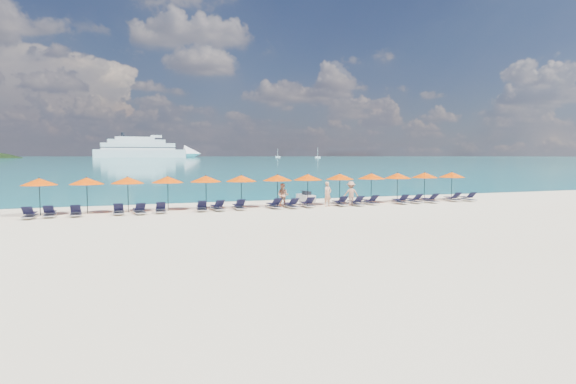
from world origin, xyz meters
name	(u,v)px	position (x,y,z in m)	size (l,w,h in m)	color
ground	(305,216)	(0.00, 0.00, 0.00)	(1400.00, 1400.00, 0.00)	beige
sea	(124,157)	(0.00, 660.00, 0.01)	(1600.00, 1300.00, 0.01)	#1FA9B2
cruise_ship	(150,150)	(30.20, 606.81, 9.64)	(134.33, 30.97, 37.06)	white
sailboat_near	(318,157)	(210.54, 489.00, 1.23)	(6.53, 2.18, 11.96)	white
sailboat_far	(278,157)	(191.07, 577.24, 1.22)	(6.46, 2.15, 11.84)	white
jetski	(306,197)	(3.36, 8.28, 0.32)	(0.84, 2.20, 0.78)	silver
beachgoer_a	(328,194)	(3.39, 4.25, 0.87)	(0.64, 0.42, 1.74)	tan
beachgoer_b	(283,195)	(0.29, 4.82, 0.83)	(0.80, 0.46, 1.65)	tan
beachgoer_c	(351,193)	(5.24, 4.32, 0.86)	(1.11, 0.52, 1.72)	tan
umbrella_0	(39,182)	(-14.77, 5.41, 2.02)	(2.10, 2.10, 2.28)	black
umbrella_1	(87,181)	(-12.18, 5.43, 2.02)	(2.10, 2.10, 2.28)	black
umbrella_2	(128,180)	(-9.80, 5.51, 2.02)	(2.10, 2.10, 2.28)	black
umbrella_3	(168,179)	(-7.35, 5.55, 2.02)	(2.10, 2.10, 2.28)	black
umbrella_4	(206,179)	(-4.88, 5.54, 2.02)	(2.10, 2.10, 2.28)	black
umbrella_5	(241,178)	(-2.53, 5.31, 2.02)	(2.10, 2.10, 2.28)	black
umbrella_6	(277,178)	(0.10, 5.46, 2.02)	(2.10, 2.10, 2.28)	black
umbrella_7	(308,177)	(2.36, 5.42, 2.02)	(2.10, 2.10, 2.28)	black
umbrella_8	(340,177)	(4.90, 5.46, 2.02)	(2.10, 2.10, 2.28)	black
umbrella_9	(371,176)	(7.45, 5.36, 2.02)	(2.10, 2.10, 2.28)	black
umbrella_10	(398,176)	(9.70, 5.35, 2.02)	(2.10, 2.10, 2.28)	black
umbrella_11	(425,175)	(12.30, 5.56, 2.02)	(2.10, 2.10, 2.28)	black
umbrella_12	(452,175)	(14.72, 5.35, 2.02)	(2.10, 2.10, 2.28)	black
lounger_0	(30,214)	(-15.15, 4.13, 0.24)	(0.67, 1.72, 0.66)	silver
lounger_1	(50,213)	(-14.15, 4.40, 0.24)	(0.63, 1.70, 0.66)	silver
lounger_2	(76,212)	(-12.75, 4.31, 0.24)	(0.68, 1.72, 0.66)	silver
lounger_3	(119,211)	(-10.38, 4.36, 0.24)	(0.68, 1.72, 0.66)	silver
lounger_4	(139,210)	(-9.20, 4.13, 0.24)	(0.78, 1.75, 0.66)	silver
lounger_5	(161,209)	(-7.92, 4.37, 0.24)	(0.70, 1.73, 0.66)	silver
lounger_6	(202,208)	(-5.38, 4.37, 0.24)	(0.79, 1.75, 0.66)	silver
lounger_7	(217,207)	(-4.37, 4.37, 0.24)	(0.76, 1.75, 0.66)	silver
lounger_8	(239,206)	(-2.92, 4.43, 0.24)	(0.66, 1.72, 0.66)	silver
lounger_9	(274,205)	(-0.52, 4.38, 0.24)	(0.75, 1.74, 0.66)	silver
lounger_10	(291,205)	(0.61, 4.12, 0.24)	(0.70, 1.73, 0.66)	silver
lounger_11	(307,204)	(1.87, 4.33, 0.24)	(0.62, 1.70, 0.66)	silver
lounger_12	(340,203)	(4.37, 4.33, 0.24)	(0.66, 1.71, 0.66)	silver
lounger_13	(356,202)	(5.49, 4.05, 0.24)	(0.62, 1.70, 0.66)	silver
lounger_14	(370,201)	(6.82, 4.40, 0.24)	(0.76, 1.75, 0.66)	silver
lounger_15	(400,201)	(9.17, 4.07, 0.24)	(0.73, 1.74, 0.66)	silver
lounger_16	(414,200)	(10.37, 4.17, 0.24)	(0.70, 1.73, 0.66)	silver
lounger_17	(430,200)	(11.70, 4.06, 0.24)	(0.69, 1.72, 0.66)	silver
lounger_18	(452,198)	(14.04, 4.37, 0.24)	(0.70, 1.73, 0.66)	silver
lounger_19	(467,198)	(15.26, 4.14, 0.24)	(0.77, 1.75, 0.66)	silver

